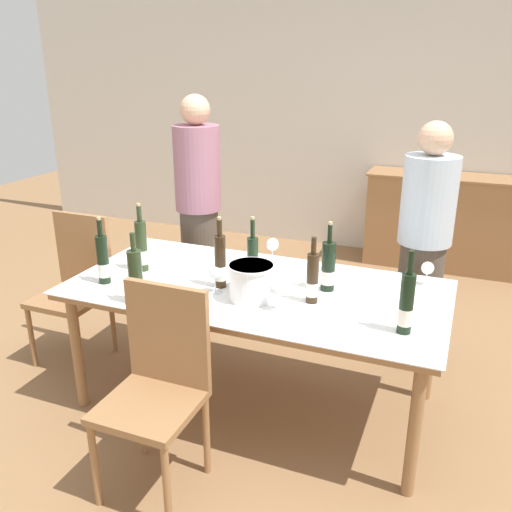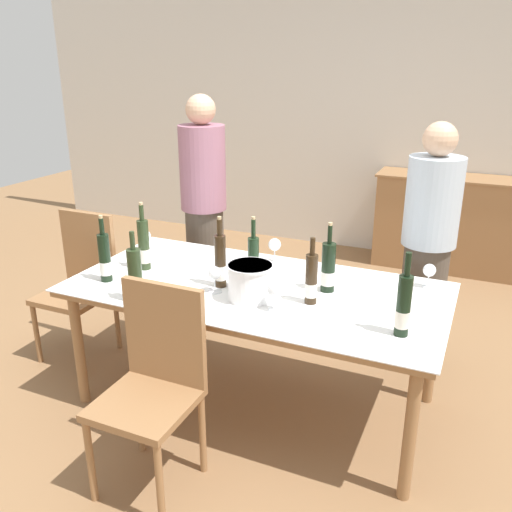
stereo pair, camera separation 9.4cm
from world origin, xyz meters
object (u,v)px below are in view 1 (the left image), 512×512
(wine_bottle_7, at_px, (406,304))
(wine_glass_0, at_px, (428,269))
(sideboard_cabinet, at_px, (448,222))
(wine_bottle_6, at_px, (103,260))
(wine_glass_1, at_px, (141,238))
(wine_bottle_3, at_px, (142,247))
(wine_bottle_0, at_px, (312,279))
(wine_bottle_2, at_px, (253,259))
(chair_left_end, at_px, (77,279))
(wine_bottle_5, at_px, (136,279))
(wine_bottle_1, at_px, (220,262))
(ice_bucket, at_px, (251,281))
(wine_glass_5, at_px, (239,269))
(wine_glass_3, at_px, (215,275))
(wine_bottle_4, at_px, (328,268))
(person_host, at_px, (199,214))
(person_guest_left, at_px, (423,250))
(wine_glass_4, at_px, (277,291))
(dining_table, at_px, (256,297))
(chair_near_front, at_px, (159,377))
(wine_glass_2, at_px, (272,245))

(wine_bottle_7, distance_m, wine_glass_0, 0.62)
(wine_bottle_7, height_order, wine_glass_0, wine_bottle_7)
(sideboard_cabinet, height_order, wine_bottle_7, wine_bottle_7)
(wine_bottle_6, height_order, wine_glass_1, wine_bottle_6)
(wine_bottle_3, bearing_deg, wine_bottle_6, -110.99)
(wine_bottle_0, xyz_separation_m, wine_bottle_2, (-0.40, 0.18, -0.01))
(wine_glass_0, height_order, chair_left_end, chair_left_end)
(sideboard_cabinet, relative_size, wine_bottle_5, 4.10)
(wine_bottle_6, bearing_deg, wine_bottle_5, -26.56)
(wine_bottle_1, bearing_deg, wine_bottle_6, -163.07)
(ice_bucket, height_order, wine_glass_5, ice_bucket)
(wine_bottle_7, bearing_deg, wine_bottle_1, 170.72)
(wine_glass_3, bearing_deg, wine_bottle_4, 25.46)
(wine_bottle_2, xyz_separation_m, person_host, (-0.73, 0.73, -0.01))
(wine_glass_3, distance_m, person_guest_left, 1.38)
(person_host, bearing_deg, wine_bottle_2, -45.32)
(sideboard_cabinet, relative_size, wine_glass_0, 11.46)
(wine_bottle_0, relative_size, wine_glass_4, 2.34)
(wine_bottle_1, relative_size, wine_bottle_3, 0.98)
(sideboard_cabinet, bearing_deg, wine_glass_3, -109.86)
(wine_glass_0, height_order, person_host, person_host)
(wine_bottle_7, distance_m, wine_glass_3, 1.01)
(dining_table, height_order, person_guest_left, person_guest_left)
(wine_bottle_5, xyz_separation_m, chair_near_front, (0.30, -0.31, -0.32))
(wine_bottle_4, bearing_deg, wine_bottle_6, -162.66)
(wine_glass_0, relative_size, wine_glass_3, 0.93)
(wine_bottle_6, height_order, wine_glass_2, wine_bottle_6)
(ice_bucket, distance_m, wine_bottle_3, 0.77)
(sideboard_cabinet, xyz_separation_m, wine_glass_5, (-0.96, -2.79, 0.39))
(wine_bottle_1, distance_m, wine_glass_0, 1.14)
(wine_bottle_3, relative_size, wine_glass_0, 3.02)
(wine_glass_1, bearing_deg, wine_glass_4, -24.17)
(wine_glass_1, bearing_deg, wine_glass_0, 3.39)
(wine_bottle_1, height_order, wine_bottle_3, wine_bottle_3)
(wine_bottle_4, distance_m, wine_glass_4, 0.38)
(wine_bottle_2, xyz_separation_m, wine_glass_2, (0.01, 0.29, -0.01))
(chair_left_end, bearing_deg, wine_glass_1, 23.47)
(wine_bottle_3, bearing_deg, wine_glass_0, 14.07)
(sideboard_cabinet, bearing_deg, chair_near_front, -106.94)
(wine_glass_2, bearing_deg, wine_bottle_6, -138.86)
(wine_bottle_0, height_order, wine_glass_4, wine_bottle_0)
(wine_bottle_3, height_order, person_host, person_host)
(wine_bottle_5, height_order, wine_glass_3, wine_bottle_5)
(wine_bottle_3, relative_size, wine_glass_5, 2.77)
(wine_glass_2, bearing_deg, person_host, 149.09)
(wine_bottle_1, xyz_separation_m, wine_glass_4, (0.39, -0.16, -0.04))
(wine_bottle_6, xyz_separation_m, wine_glass_2, (0.76, 0.66, -0.02))
(sideboard_cabinet, xyz_separation_m, chair_left_end, (-2.20, -2.66, 0.09))
(chair_left_end, bearing_deg, wine_glass_2, 13.51)
(wine_bottle_1, height_order, wine_bottle_7, same)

